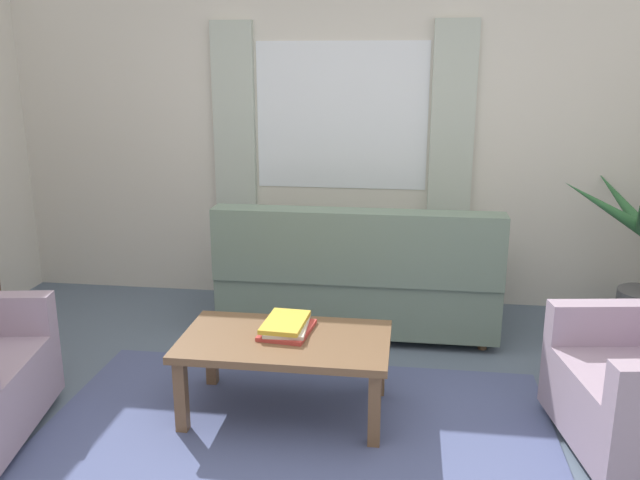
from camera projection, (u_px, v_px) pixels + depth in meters
name	position (u px, v px, depth m)	size (l,w,h in m)	color
ground_plane	(292.00, 448.00, 3.22)	(6.24, 6.24, 0.00)	slate
wall_back	(342.00, 135.00, 5.04)	(5.32, 0.12, 2.60)	silver
window_with_curtains	(341.00, 117.00, 4.92)	(1.98, 0.07, 1.40)	white
area_rug	(292.00, 447.00, 3.22)	(2.63, 1.90, 0.01)	#4C5684
couch	(358.00, 280.00, 4.58)	(1.90, 0.82, 0.92)	slate
coffee_table	(285.00, 348.00, 3.45)	(1.10, 0.64, 0.44)	brown
book_stack_on_table	(287.00, 326.00, 3.50)	(0.28, 0.36, 0.07)	#B23833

